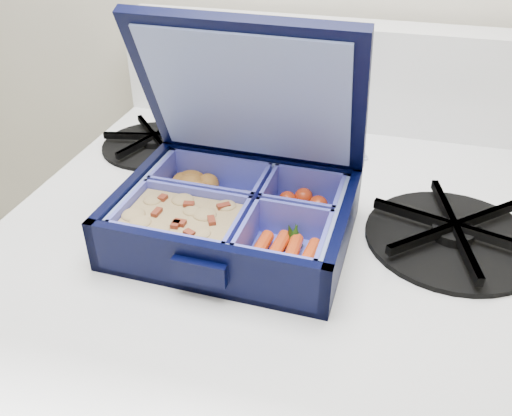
% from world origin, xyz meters
% --- Properties ---
extents(bento_box, '(0.25, 0.20, 0.06)m').
position_xyz_m(bento_box, '(0.45, 1.61, 1.01)').
color(bento_box, black).
rests_on(bento_box, stove).
extents(burner_grate, '(0.23, 0.23, 0.03)m').
position_xyz_m(burner_grate, '(0.68, 1.66, 1.00)').
color(burner_grate, black).
rests_on(burner_grate, stove).
extents(burner_grate_rear, '(0.18, 0.18, 0.02)m').
position_xyz_m(burner_grate_rear, '(0.27, 1.79, 0.99)').
color(burner_grate_rear, black).
rests_on(burner_grate_rear, stove).
extents(fork, '(0.13, 0.14, 0.01)m').
position_xyz_m(fork, '(0.51, 1.77, 0.99)').
color(fork, silver).
rests_on(fork, stove).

